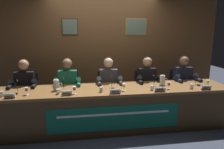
{
  "coord_description": "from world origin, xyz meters",
  "views": [
    {
      "loc": [
        -0.55,
        -3.63,
        1.79
      ],
      "look_at": [
        0.0,
        0.0,
        0.99
      ],
      "focal_mm": 33.63,
      "sensor_mm": 36.0,
      "label": 1
    }
  ],
  "objects_px": {
    "chair_far_left": "(28,97)",
    "microphone_left": "(63,87)",
    "water_cup_center": "(101,90)",
    "nameplate_far_right": "(206,87)",
    "juice_glass_right": "(169,84)",
    "panelist_center": "(109,83)",
    "microphone_center": "(112,84)",
    "chair_right": "(144,92)",
    "juice_glass_far_left": "(26,90)",
    "water_cup_far_left": "(2,94)",
    "panelist_left": "(68,85)",
    "nameplate_far_left": "(10,96)",
    "chair_center": "(108,94)",
    "nameplate_center": "(115,91)",
    "juice_glass_far_right": "(208,82)",
    "chair_far_right": "(179,90)",
    "conference_table": "(113,101)",
    "microphone_right": "(155,83)",
    "panelist_far_left": "(25,87)",
    "juice_glass_left": "(74,89)",
    "microphone_far_right": "(198,81)",
    "microphone_far_left": "(16,89)",
    "juice_glass_center": "(124,86)",
    "water_pitcher_right_side": "(162,80)",
    "panelist_right": "(148,82)",
    "panelist_far_right": "(184,80)",
    "nameplate_right": "(160,89)",
    "water_cup_far_right": "(192,87)",
    "nameplate_left": "(67,93)",
    "water_cup_right": "(152,88)",
    "water_pitcher_left_side": "(57,85)",
    "chair_left": "(69,95)"
  },
  "relations": [
    {
      "from": "microphone_far_right",
      "to": "microphone_far_left",
      "type": "bearing_deg",
      "value": -178.93
    },
    {
      "from": "water_cup_right",
      "to": "microphone_far_right",
      "type": "xyz_separation_m",
      "value": [
        0.97,
        0.2,
        0.04
      ]
    },
    {
      "from": "nameplate_left",
      "to": "chair_center",
      "type": "distance_m",
      "value": 1.27
    },
    {
      "from": "juice_glass_far_left",
      "to": "water_cup_right",
      "type": "distance_m",
      "value": 2.12
    },
    {
      "from": "nameplate_left",
      "to": "water_pitcher_right_side",
      "type": "relative_size",
      "value": 0.8
    },
    {
      "from": "panelist_far_left",
      "to": "panelist_center",
      "type": "height_order",
      "value": "same"
    },
    {
      "from": "nameplate_left",
      "to": "water_cup_right",
      "type": "xyz_separation_m",
      "value": [
        1.47,
        0.08,
        -0.0
      ]
    },
    {
      "from": "nameplate_far_left",
      "to": "juice_glass_right",
      "type": "relative_size",
      "value": 1.33
    },
    {
      "from": "nameplate_right",
      "to": "juice_glass_right",
      "type": "height_order",
      "value": "juice_glass_right"
    },
    {
      "from": "microphone_left",
      "to": "water_pitcher_right_side",
      "type": "bearing_deg",
      "value": 3.95
    },
    {
      "from": "juice_glass_left",
      "to": "juice_glass_far_right",
      "type": "relative_size",
      "value": 1.0
    },
    {
      "from": "juice_glass_right",
      "to": "water_cup_far_right",
      "type": "bearing_deg",
      "value": -7.32
    },
    {
      "from": "chair_center",
      "to": "chair_left",
      "type": "bearing_deg",
      "value": 180.0
    },
    {
      "from": "panelist_right",
      "to": "juice_glass_far_right",
      "type": "distance_m",
      "value": 1.14
    },
    {
      "from": "juice_glass_left",
      "to": "juice_glass_right",
      "type": "bearing_deg",
      "value": 1.65
    },
    {
      "from": "water_cup_far_right",
      "to": "nameplate_left",
      "type": "bearing_deg",
      "value": -178.43
    },
    {
      "from": "microphone_left",
      "to": "water_cup_right",
      "type": "height_order",
      "value": "microphone_left"
    },
    {
      "from": "panelist_left",
      "to": "water_pitcher_right_side",
      "type": "relative_size",
      "value": 5.89
    },
    {
      "from": "chair_center",
      "to": "water_pitcher_right_side",
      "type": "bearing_deg",
      "value": -30.1
    },
    {
      "from": "chair_center",
      "to": "nameplate_far_right",
      "type": "bearing_deg",
      "value": -30.83
    },
    {
      "from": "water_cup_right",
      "to": "panelist_center",
      "type": "bearing_deg",
      "value": 135.81
    },
    {
      "from": "juice_glass_far_left",
      "to": "water_cup_far_left",
      "type": "relative_size",
      "value": 1.46
    },
    {
      "from": "panelist_center",
      "to": "juice_glass_right",
      "type": "relative_size",
      "value": 9.97
    },
    {
      "from": "chair_far_left",
      "to": "microphone_left",
      "type": "xyz_separation_m",
      "value": [
        0.76,
        -0.7,
        0.38
      ]
    },
    {
      "from": "conference_table",
      "to": "microphone_right",
      "type": "bearing_deg",
      "value": 2.88
    },
    {
      "from": "juice_glass_far_left",
      "to": "microphone_far_left",
      "type": "bearing_deg",
      "value": 154.63
    },
    {
      "from": "water_pitcher_left_side",
      "to": "conference_table",
      "type": "bearing_deg",
      "value": -6.65
    },
    {
      "from": "nameplate_center",
      "to": "juice_glass_far_right",
      "type": "relative_size",
      "value": 1.47
    },
    {
      "from": "panelist_center",
      "to": "nameplate_far_right",
      "type": "height_order",
      "value": "panelist_center"
    },
    {
      "from": "chair_far_right",
      "to": "water_pitcher_left_side",
      "type": "distance_m",
      "value": 2.7
    },
    {
      "from": "nameplate_far_left",
      "to": "juice_glass_left",
      "type": "xyz_separation_m",
      "value": [
        0.99,
        0.09,
        0.05
      ]
    },
    {
      "from": "panelist_far_left",
      "to": "water_pitcher_right_side",
      "type": "height_order",
      "value": "panelist_far_left"
    },
    {
      "from": "nameplate_far_left",
      "to": "chair_center",
      "type": "bearing_deg",
      "value": 30.13
    },
    {
      "from": "juice_glass_center",
      "to": "water_pitcher_right_side",
      "type": "height_order",
      "value": "water_pitcher_right_side"
    },
    {
      "from": "nameplate_left",
      "to": "chair_center",
      "type": "xyz_separation_m",
      "value": [
        0.79,
        0.94,
        -0.34
      ]
    },
    {
      "from": "juice_glass_center",
      "to": "juice_glass_right",
      "type": "bearing_deg",
      "value": -0.36
    },
    {
      "from": "panelist_left",
      "to": "juice_glass_right",
      "type": "height_order",
      "value": "panelist_left"
    },
    {
      "from": "nameplate_far_left",
      "to": "panelist_left",
      "type": "xyz_separation_m",
      "value": [
        0.84,
        0.76,
        -0.06
      ]
    },
    {
      "from": "water_cup_center",
      "to": "nameplate_far_right",
      "type": "relative_size",
      "value": 0.45
    },
    {
      "from": "panelist_far_right",
      "to": "water_cup_far_left",
      "type": "bearing_deg",
      "value": -169.3
    },
    {
      "from": "nameplate_far_right",
      "to": "water_cup_far_right",
      "type": "relative_size",
      "value": 2.21
    },
    {
      "from": "panelist_left",
      "to": "juice_glass_left",
      "type": "relative_size",
      "value": 9.97
    },
    {
      "from": "microphone_left",
      "to": "juice_glass_right",
      "type": "xyz_separation_m",
      "value": [
        1.86,
        -0.13,
        0.01
      ]
    },
    {
      "from": "panelist_far_right",
      "to": "water_cup_far_right",
      "type": "bearing_deg",
      "value": -107.5
    },
    {
      "from": "chair_center",
      "to": "chair_far_right",
      "type": "distance_m",
      "value": 1.62
    },
    {
      "from": "juice_glass_left",
      "to": "microphone_right",
      "type": "bearing_deg",
      "value": 6.68
    },
    {
      "from": "microphone_center",
      "to": "chair_right",
      "type": "xyz_separation_m",
      "value": [
        0.81,
        0.66,
        -0.38
      ]
    },
    {
      "from": "chair_center",
      "to": "chair_right",
      "type": "relative_size",
      "value": 1.0
    },
    {
      "from": "water_cup_far_left",
      "to": "panelist_center",
      "type": "bearing_deg",
      "value": 19.76
    },
    {
      "from": "juice_glass_left",
      "to": "conference_table",
      "type": "bearing_deg",
      "value": 11.08
    }
  ]
}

